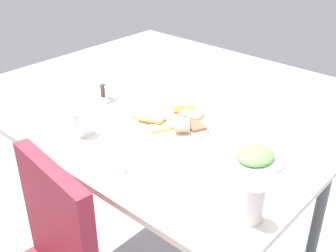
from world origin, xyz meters
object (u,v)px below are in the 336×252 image
(fork, at_px, (106,161))
(spoon, at_px, (98,165))
(pide_platter, at_px, (174,122))
(paper_napkin, at_px, (102,164))
(soda_can, at_px, (253,203))
(condiment_caddy, at_px, (106,95))
(salad_plate_greens, at_px, (255,156))
(drinking_glass, at_px, (82,122))
(dining_table, at_px, (164,157))

(fork, xyz_separation_m, spoon, (0.00, 0.04, 0.00))
(pide_platter, height_order, paper_napkin, pide_platter)
(soda_can, xyz_separation_m, condiment_caddy, (0.95, -0.27, -0.04))
(pide_platter, relative_size, soda_can, 2.55)
(pide_platter, xyz_separation_m, spoon, (-0.01, 0.41, -0.01))
(pide_platter, bearing_deg, fork, 91.32)
(salad_plate_greens, relative_size, soda_can, 1.72)
(pide_platter, height_order, spoon, pide_platter)
(pide_platter, distance_m, salad_plate_greens, 0.39)
(drinking_glass, height_order, spoon, drinking_glass)
(condiment_caddy, bearing_deg, paper_napkin, 137.95)
(salad_plate_greens, distance_m, spoon, 0.56)
(salad_plate_greens, bearing_deg, spoon, 46.29)
(spoon, relative_size, condiment_caddy, 1.90)
(salad_plate_greens, distance_m, drinking_glass, 0.68)
(soda_can, relative_size, drinking_glass, 1.24)
(salad_plate_greens, bearing_deg, condiment_caddy, 1.13)
(salad_plate_greens, xyz_separation_m, fork, (0.38, 0.37, -0.01))
(drinking_glass, height_order, paper_napkin, drinking_glass)
(drinking_glass, xyz_separation_m, spoon, (-0.23, 0.11, -0.04))
(condiment_caddy, bearing_deg, soda_can, 164.44)
(pide_platter, bearing_deg, condiment_caddy, 4.01)
(dining_table, xyz_separation_m, soda_can, (-0.51, 0.18, 0.15))
(dining_table, distance_m, paper_napkin, 0.30)
(spoon, bearing_deg, pide_platter, -88.58)
(salad_plate_greens, bearing_deg, soda_can, 119.78)
(soda_can, xyz_separation_m, paper_napkin, (0.55, 0.10, -0.06))
(soda_can, bearing_deg, paper_napkin, 10.69)
(spoon, bearing_deg, dining_table, -96.55)
(salad_plate_greens, height_order, paper_napkin, salad_plate_greens)
(dining_table, bearing_deg, pide_platter, -68.78)
(dining_table, xyz_separation_m, fork, (0.04, 0.26, 0.09))
(fork, bearing_deg, spoon, 88.68)
(drinking_glass, xyz_separation_m, fork, (-0.23, 0.08, -0.04))
(soda_can, relative_size, condiment_caddy, 1.30)
(salad_plate_greens, relative_size, condiment_caddy, 2.24)
(dining_table, height_order, paper_napkin, paper_napkin)
(paper_napkin, distance_m, fork, 0.02)
(dining_table, relative_size, salad_plate_greens, 5.69)
(soda_can, bearing_deg, spoon, 12.50)
(pide_platter, xyz_separation_m, condiment_caddy, (0.40, 0.03, 0.01))
(pide_platter, relative_size, spoon, 1.75)
(soda_can, relative_size, spoon, 0.68)
(dining_table, distance_m, pide_platter, 0.16)
(paper_napkin, bearing_deg, fork, -90.00)
(fork, bearing_deg, salad_plate_greens, -137.72)
(condiment_caddy, bearing_deg, fork, 139.37)
(drinking_glass, height_order, fork, drinking_glass)
(paper_napkin, height_order, fork, fork)
(spoon, bearing_deg, fork, -89.79)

